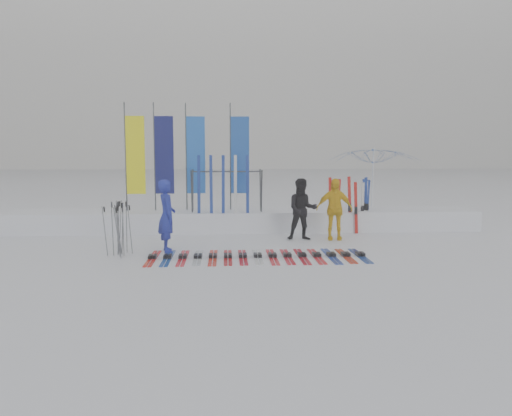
{
  "coord_description": "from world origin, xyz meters",
  "views": [
    {
      "loc": [
        -0.52,
        -10.3,
        2.33
      ],
      "look_at": [
        0.2,
        1.6,
        1.0
      ],
      "focal_mm": 35.0,
      "sensor_mm": 36.0,
      "label": 1
    }
  ],
  "objects": [
    {
      "name": "upright_skis",
      "position": [
        3.31,
        4.27,
        0.77
      ],
      "size": [
        1.33,
        1.07,
        1.64
      ],
      "color": "red",
      "rests_on": "ground"
    },
    {
      "name": "ski_rack",
      "position": [
        -0.5,
        4.2,
        1.38
      ],
      "size": [
        2.04,
        0.8,
        1.23
      ],
      "color": "#383A3F",
      "rests_on": "ground"
    },
    {
      "name": "tent_canopy",
      "position": [
        4.21,
        5.36,
        1.29
      ],
      "size": [
        3.24,
        3.29,
        2.57
      ],
      "primitive_type": "imported",
      "rotation": [
        0.0,
        0.0,
        0.17
      ],
      "color": "white",
      "rests_on": "ground"
    },
    {
      "name": "person_blue",
      "position": [
        -1.91,
        1.41,
        0.85
      ],
      "size": [
        0.55,
        0.7,
        1.71
      ],
      "primitive_type": "imported",
      "rotation": [
        0.0,
        0.0,
        1.81
      ],
      "color": "#1B279E",
      "rests_on": "ground"
    },
    {
      "name": "person_yellow",
      "position": [
        2.37,
        2.78,
        0.82
      ],
      "size": [
        1.01,
        0.51,
        1.65
      ],
      "primitive_type": "imported",
      "rotation": [
        0.0,
        0.0,
        -0.11
      ],
      "color": "yellow",
      "rests_on": "ground"
    },
    {
      "name": "ski_row",
      "position": [
        0.17,
        0.61,
        0.04
      ],
      "size": [
        4.82,
        1.7,
        0.07
      ],
      "color": "red",
      "rests_on": "ground"
    },
    {
      "name": "snow_bank",
      "position": [
        0.0,
        4.6,
        0.3
      ],
      "size": [
        14.0,
        1.6,
        0.6
      ],
      "primitive_type": "cube",
      "color": "white",
      "rests_on": "ground"
    },
    {
      "name": "ground",
      "position": [
        0.0,
        0.0,
        0.0
      ],
      "size": [
        120.0,
        120.0,
        0.0
      ],
      "primitive_type": "plane",
      "color": "white",
      "rests_on": "ground"
    },
    {
      "name": "feather_flags",
      "position": [
        -1.79,
        4.79,
        2.24
      ],
      "size": [
        3.68,
        0.17,
        3.2
      ],
      "color": "#383A3F",
      "rests_on": "ground"
    },
    {
      "name": "person_black",
      "position": [
        1.51,
        2.79,
        0.82
      ],
      "size": [
        0.84,
        0.67,
        1.64
      ],
      "primitive_type": "imported",
      "rotation": [
        0.0,
        0.0,
        -0.06
      ],
      "color": "black",
      "rests_on": "ground"
    },
    {
      "name": "pole_cluster",
      "position": [
        -2.96,
        1.09,
        0.6
      ],
      "size": [
        0.59,
        0.92,
        1.25
      ],
      "color": "#595B60",
      "rests_on": "ground"
    }
  ]
}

